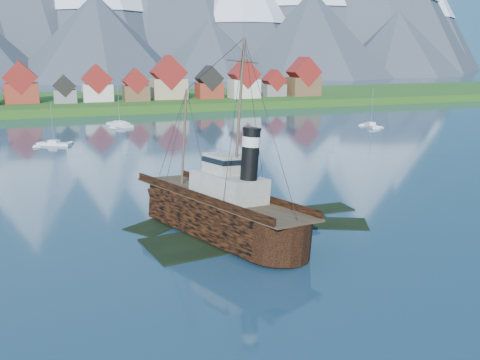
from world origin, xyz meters
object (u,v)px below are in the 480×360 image
object	(u,v)px
sailboat_c	(54,144)
tugboat_wreck	(214,206)
sailboat_e	(120,125)
sailboat_d	(371,126)

from	to	relation	value
sailboat_c	tugboat_wreck	bearing A→B (deg)	-136.58
tugboat_wreck	sailboat_e	distance (m)	100.05
sailboat_c	sailboat_d	xyz separation A→B (m)	(88.26, 1.52, 0.03)
tugboat_wreck	sailboat_c	bearing A→B (deg)	83.61
sailboat_d	sailboat_e	size ratio (longest dim) A/B	0.90
tugboat_wreck	sailboat_e	world-z (taller)	tugboat_wreck
sailboat_c	sailboat_e	xyz separation A→B (m)	(19.12, 28.43, 0.05)
sailboat_d	sailboat_c	bearing A→B (deg)	-165.29
tugboat_wreck	sailboat_d	size ratio (longest dim) A/B	2.67
tugboat_wreck	sailboat_d	distance (m)	102.01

